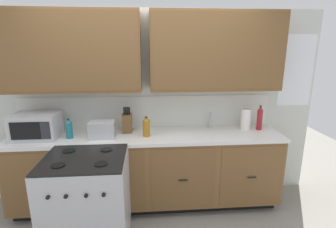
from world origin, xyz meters
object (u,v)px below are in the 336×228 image
(bottle_teal, at_px, (69,129))
(knife_block, at_px, (127,123))
(bottle_red, at_px, (260,118))
(paper_towel_roll, at_px, (246,119))
(toaster, at_px, (102,130))
(bottle_amber, at_px, (146,127))
(microwave, at_px, (36,126))
(stove_range, at_px, (88,202))

(bottle_teal, bearing_deg, knife_block, 14.66)
(knife_block, bearing_deg, bottle_red, -1.25)
(knife_block, bearing_deg, bottle_teal, -165.34)
(knife_block, relative_size, bottle_red, 1.02)
(bottle_red, xyz_separation_m, bottle_teal, (-2.25, -0.13, -0.04))
(paper_towel_roll, relative_size, bottle_teal, 1.15)
(bottle_teal, bearing_deg, toaster, -2.86)
(paper_towel_roll, distance_m, bottle_amber, 1.23)
(paper_towel_roll, height_order, bottle_teal, paper_towel_roll)
(knife_block, bearing_deg, toaster, -145.73)
(microwave, xyz_separation_m, bottle_amber, (1.23, -0.05, -0.03))
(knife_block, height_order, paper_towel_roll, knife_block)
(bottle_teal, bearing_deg, paper_towel_roll, 4.11)
(bottle_teal, bearing_deg, bottle_amber, -0.45)
(stove_range, bearing_deg, bottle_teal, 116.49)
(toaster, bearing_deg, bottle_amber, 1.31)
(toaster, bearing_deg, bottle_red, 4.48)
(toaster, xyz_separation_m, paper_towel_roll, (1.72, 0.17, 0.03))
(stove_range, height_order, knife_block, knife_block)
(bottle_amber, distance_m, bottle_teal, 0.86)
(toaster, bearing_deg, microwave, 175.18)
(bottle_amber, bearing_deg, microwave, 177.66)
(toaster, xyz_separation_m, bottle_amber, (0.50, 0.01, 0.02))
(knife_block, xyz_separation_m, bottle_amber, (0.23, -0.17, -0.00))
(knife_block, relative_size, bottle_teal, 1.37)
(knife_block, distance_m, paper_towel_roll, 1.45)
(stove_range, distance_m, knife_block, 1.00)
(stove_range, xyz_separation_m, bottle_teal, (-0.29, 0.58, 0.57))
(bottle_teal, bearing_deg, stove_range, -63.51)
(knife_block, height_order, bottle_amber, knife_block)
(microwave, xyz_separation_m, bottle_teal, (0.37, -0.04, -0.03))
(bottle_amber, bearing_deg, toaster, -178.69)
(toaster, height_order, bottle_teal, bottle_teal)
(microwave, distance_m, paper_towel_roll, 2.45)
(toaster, relative_size, paper_towel_roll, 1.08)
(toaster, bearing_deg, bottle_teal, 177.14)
(toaster, height_order, knife_block, knife_block)
(toaster, bearing_deg, stove_range, -97.74)
(paper_towel_roll, bearing_deg, knife_block, 179.38)
(microwave, xyz_separation_m, knife_block, (1.00, 0.12, -0.02))
(paper_towel_roll, distance_m, bottle_teal, 2.09)
(bottle_teal, bearing_deg, bottle_red, 3.31)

